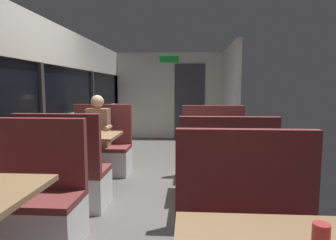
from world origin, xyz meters
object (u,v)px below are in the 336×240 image
Objects in this scene: bench_mid_window_facing_entry at (101,153)px; seated_passenger at (99,141)px; coffee_cup_primary at (321,234)px; bench_rear_aisle_facing_end at (225,189)px; dining_table_rear_aisle at (219,146)px; bench_near_window_facing_entry at (28,207)px; bench_rear_aisle_facing_entry at (213,157)px; dining_table_mid_window at (85,142)px; bench_mid_window_facing_end at (65,180)px; coffee_cup_secondary at (79,130)px.

bench_mid_window_facing_entry is 0.22m from seated_passenger.
bench_rear_aisle_facing_end is at bearing 94.57° from coffee_cup_primary.
dining_table_rear_aisle is 10.00× the size of coffee_cup_primary.
bench_rear_aisle_facing_entry is at bearing 48.01° from bench_near_window_facing_entry.
bench_rear_aisle_facing_entry is (1.79, -0.20, 0.00)m from bench_mid_window_facing_entry.
bench_rear_aisle_facing_entry is (0.00, 0.70, -0.31)m from dining_table_rear_aisle.
coffee_cup_primary is at bearing -54.59° from dining_table_mid_window.
seated_passenger is (0.00, 1.33, 0.21)m from bench_mid_window_facing_end.
bench_rear_aisle_facing_entry is at bearing 33.81° from bench_mid_window_facing_end.
bench_rear_aisle_facing_end is 1.40m from bench_rear_aisle_facing_entry.
dining_table_mid_window is 0.82× the size of bench_rear_aisle_facing_end.
dining_table_rear_aisle is at bearing -26.68° from bench_mid_window_facing_entry.
coffee_cup_primary is (0.15, -3.22, 0.46)m from bench_rear_aisle_facing_entry.
coffee_cup_secondary is (-1.91, -0.43, 0.46)m from bench_rear_aisle_facing_entry.
bench_rear_aisle_facing_end is at bearing -41.77° from bench_mid_window_facing_entry.
dining_table_rear_aisle is 0.82× the size of bench_rear_aisle_facing_end.
bench_near_window_facing_entry is 1.00× the size of bench_rear_aisle_facing_end.
dining_table_mid_window is (0.00, 1.49, 0.31)m from bench_near_window_facing_entry.
dining_table_mid_window is 2.03m from bench_rear_aisle_facing_end.
dining_table_mid_window is at bearing 90.00° from bench_near_window_facing_entry.
seated_passenger is 3.88m from coffee_cup_primary.
bench_mid_window_facing_end reaches higher than dining_table_rear_aisle.
dining_table_mid_window is 10.00× the size of coffee_cup_secondary.
bench_mid_window_facing_end reaches higher than dining_table_mid_window.
bench_rear_aisle_facing_end is at bearing -6.38° from bench_mid_window_facing_end.
bench_near_window_facing_entry is 1.22× the size of dining_table_mid_window.
coffee_cup_primary is (1.94, -2.72, 0.15)m from dining_table_mid_window.
coffee_cup_primary reaches higher than dining_table_mid_window.
dining_table_mid_window is at bearing -90.00° from seated_passenger.
bench_near_window_facing_entry is 2.68m from bench_rear_aisle_facing_entry.
dining_table_mid_window is 0.77m from bench_mid_window_facing_entry.
bench_near_window_facing_entry and bench_rear_aisle_facing_end have the same top height.
seated_passenger reaches higher than bench_near_window_facing_entry.
bench_mid_window_facing_entry is 12.22× the size of coffee_cup_secondary.
dining_table_rear_aisle is (1.79, -0.20, 0.00)m from dining_table_mid_window.
dining_table_rear_aisle is (1.79, -0.90, 0.31)m from bench_mid_window_facing_entry.
seated_passenger is at bearing 175.92° from bench_rear_aisle_facing_entry.
bench_mid_window_facing_entry is 3.96m from coffee_cup_primary.
bench_near_window_facing_entry is at bearing 147.49° from coffee_cup_primary.
bench_mid_window_facing_end reaches higher than coffee_cup_secondary.
bench_mid_window_facing_entry is at bearing 173.62° from bench_rear_aisle_facing_entry.
coffee_cup_secondary reaches higher than dining_table_rear_aisle.
bench_rear_aisle_facing_entry is 0.87× the size of seated_passenger.
dining_table_mid_window is 1.00× the size of dining_table_rear_aisle.
coffee_cup_secondary is (-0.12, 0.77, 0.46)m from bench_mid_window_facing_end.
dining_table_mid_window is at bearing 90.00° from bench_mid_window_facing_end.
dining_table_mid_window is at bearing 173.62° from dining_table_rear_aisle.
bench_mid_window_facing_entry is 0.87× the size of seated_passenger.
bench_mid_window_facing_entry reaches higher than dining_table_mid_window.
dining_table_rear_aisle is at bearing 15.59° from bench_mid_window_facing_end.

